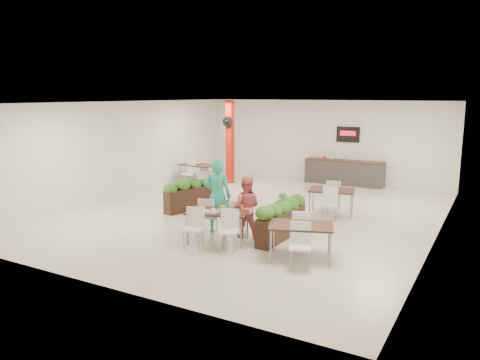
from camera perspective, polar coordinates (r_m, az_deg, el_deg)
name	(u,v)px	position (r m, az deg, el deg)	size (l,w,h in m)	color
ground	(252,213)	(13.72, 1.53, -4.07)	(12.00, 12.00, 0.00)	beige
room_shell	(253,145)	(13.36, 1.57, 4.29)	(10.10, 12.10, 3.22)	white
red_column	(230,141)	(18.14, -1.25, 4.77)	(0.40, 0.41, 3.20)	red
service_counter	(344,172)	(18.40, 12.57, 0.99)	(3.00, 0.64, 2.20)	#2F2C2A
main_table	(217,216)	(10.97, -2.82, -4.37)	(1.64, 1.91, 0.92)	#321810
diner_man	(218,196)	(11.64, -2.75, -1.99)	(0.68, 0.45, 1.87)	teal
diner_woman	(246,207)	(11.29, 0.71, -3.33)	(0.73, 0.57, 1.50)	#D15D62
planter_left	(194,192)	(14.16, -5.61, -1.44)	(0.89, 2.08, 1.13)	black
planter_right	(282,218)	(11.29, 5.09, -4.60)	(0.46, 2.13, 1.12)	black
side_table_a	(198,167)	(18.26, -5.13, 1.60)	(1.40, 1.64, 0.92)	#321810
side_table_b	(332,193)	(13.63, 11.12, -1.62)	(1.42, 1.67, 0.92)	#321810
side_table_c	(301,230)	(9.93, 7.45, -6.05)	(1.54, 1.66, 0.92)	#321810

